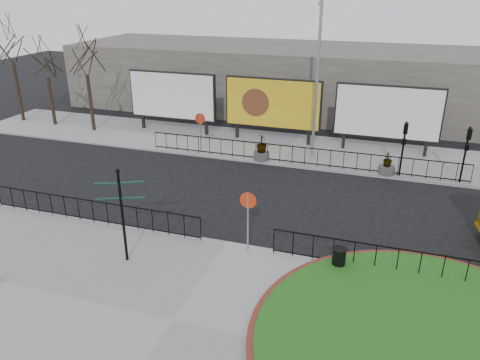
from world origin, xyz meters
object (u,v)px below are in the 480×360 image
at_px(lamp_post, 317,77).
at_px(litter_bin, 339,259).
at_px(planter_c, 387,166).
at_px(fingerpost_sign, 121,206).
at_px(planter_b, 262,149).
at_px(billboard_mid, 273,104).

distance_m(lamp_post, litter_bin, 12.72).
relative_size(lamp_post, planter_c, 7.09).
bearing_deg(fingerpost_sign, lamp_post, 50.12).
distance_m(fingerpost_sign, planter_b, 12.09).
distance_m(lamp_post, fingerpost_sign, 14.42).
bearing_deg(litter_bin, fingerpost_sign, -166.46).
relative_size(billboard_mid, planter_c, 4.76).
height_order(fingerpost_sign, planter_b, fingerpost_sign).
height_order(billboard_mid, fingerpost_sign, billboard_mid).
relative_size(fingerpost_sign, planter_c, 2.83).
bearing_deg(litter_bin, billboard_mid, 113.85).
height_order(billboard_mid, litter_bin, billboard_mid).
bearing_deg(planter_b, planter_c, -0.00).
bearing_deg(planter_b, lamp_post, 30.58).
bearing_deg(planter_c, fingerpost_sign, -127.06).
xyz_separation_m(lamp_post, litter_bin, (2.99, -11.60, -4.27)).
relative_size(billboard_mid, lamp_post, 0.67).
distance_m(billboard_mid, planter_b, 4.03).
relative_size(planter_b, planter_c, 1.20).
bearing_deg(planter_c, litter_bin, -97.55).
bearing_deg(billboard_mid, planter_b, -85.20).
xyz_separation_m(billboard_mid, litter_bin, (6.00, -13.57, -2.05)).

